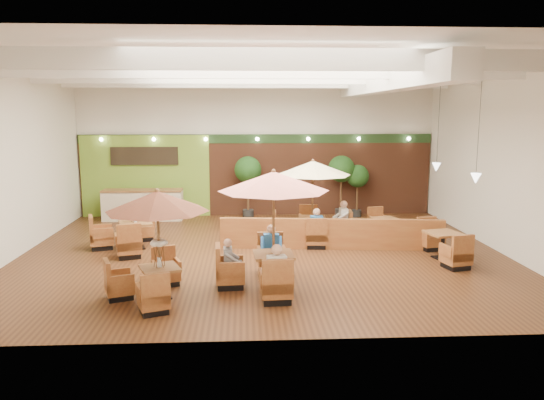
{
  "coord_description": "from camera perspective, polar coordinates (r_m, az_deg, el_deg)",
  "views": [
    {
      "loc": [
        -0.52,
        -15.05,
        4.09
      ],
      "look_at": [
        0.3,
        0.5,
        1.5
      ],
      "focal_mm": 35.0,
      "sensor_mm": 36.0,
      "label": 1
    }
  ],
  "objects": [
    {
      "name": "diner_3",
      "position": [
        16.13,
        4.79,
        -2.56
      ],
      "size": [
        0.37,
        0.29,
        0.77
      ],
      "rotation": [
        0.0,
        0.0,
        -0.0
      ],
      "color": "#2866AF",
      "rests_on": "ground"
    },
    {
      "name": "diner_0",
      "position": [
        11.54,
        0.46,
        -7.26
      ],
      "size": [
        0.44,
        0.37,
        0.84
      ],
      "rotation": [
        0.0,
        0.0,
        0.14
      ],
      "color": "white",
      "rests_on": "ground"
    },
    {
      "name": "topiary_0",
      "position": [
        20.48,
        -2.61,
        3.01
      ],
      "size": [
        1.04,
        1.04,
        2.41
      ],
      "color": "black",
      "rests_on": "ground"
    },
    {
      "name": "service_counter",
      "position": [
        20.82,
        -13.72,
        -0.52
      ],
      "size": [
        3.0,
        0.75,
        1.18
      ],
      "color": "beige",
      "rests_on": "ground"
    },
    {
      "name": "table_2",
      "position": [
        16.89,
        4.4,
        1.59
      ],
      "size": [
        2.6,
        2.6,
        2.63
      ],
      "rotation": [
        0.0,
        0.0,
        -0.09
      ],
      "color": "brown",
      "rests_on": "ground"
    },
    {
      "name": "diner_4",
      "position": [
        17.2,
        7.53,
        -1.77
      ],
      "size": [
        0.32,
        0.4,
        0.83
      ],
      "rotation": [
        0.0,
        0.0,
        1.58
      ],
      "color": "white",
      "rests_on": "ground"
    },
    {
      "name": "table_4",
      "position": [
        15.74,
        17.88,
        -4.71
      ],
      "size": [
        1.04,
        2.68,
        0.96
      ],
      "rotation": [
        0.0,
        0.0,
        0.23
      ],
      "color": "brown",
      "rests_on": "ground"
    },
    {
      "name": "topiary_2",
      "position": [
        20.98,
        9.18,
        2.33
      ],
      "size": [
        0.89,
        0.89,
        2.06
      ],
      "color": "black",
      "rests_on": "ground"
    },
    {
      "name": "room",
      "position": [
        16.29,
        -0.32,
        7.82
      ],
      "size": [
        14.04,
        14.0,
        5.52
      ],
      "color": "#381E0F",
      "rests_on": "ground"
    },
    {
      "name": "table_0",
      "position": [
        11.81,
        -12.43,
        -2.14
      ],
      "size": [
        2.41,
        2.56,
        2.47
      ],
      "rotation": [
        0.0,
        0.0,
        0.37
      ],
      "color": "brown",
      "rests_on": "ground"
    },
    {
      "name": "topiary_1",
      "position": [
        20.83,
        7.47,
        3.07
      ],
      "size": [
        1.04,
        1.04,
        2.42
      ],
      "color": "black",
      "rests_on": "ground"
    },
    {
      "name": "diner_1",
      "position": [
        13.52,
        -0.07,
        -4.82
      ],
      "size": [
        0.4,
        0.32,
        0.8
      ],
      "rotation": [
        0.0,
        0.0,
        3.1
      ],
      "color": "#2866AF",
      "rests_on": "ground"
    },
    {
      "name": "table_3",
      "position": [
        16.63,
        -15.36,
        -3.5
      ],
      "size": [
        2.03,
        2.9,
        1.59
      ],
      "rotation": [
        0.0,
        0.0,
        0.3
      ],
      "color": "brown",
      "rests_on": "ground"
    },
    {
      "name": "diner_2",
      "position": [
        12.53,
        -4.55,
        -6.17
      ],
      "size": [
        0.29,
        0.36,
        0.72
      ],
      "rotation": [
        0.0,
        0.0,
        4.76
      ],
      "color": "gray",
      "rests_on": "ground"
    },
    {
      "name": "table_1",
      "position": [
        12.25,
        -0.16,
        -0.35
      ],
      "size": [
        2.68,
        2.76,
        2.8
      ],
      "rotation": [
        0.0,
        0.0,
        0.06
      ],
      "color": "brown",
      "rests_on": "ground"
    },
    {
      "name": "table_5",
      "position": [
        17.63,
        12.06,
        -3.07
      ],
      "size": [
        0.95,
        2.44,
        0.87
      ],
      "rotation": [
        0.0,
        0.0,
        0.25
      ],
      "color": "brown",
      "rests_on": "ground"
    },
    {
      "name": "booth_divider",
      "position": [
        16.08,
        6.41,
        -3.65
      ],
      "size": [
        6.71,
        0.85,
        0.93
      ],
      "primitive_type": "cube",
      "rotation": [
        0.0,
        0.0,
        -0.1
      ],
      "color": "brown",
      "rests_on": "ground"
    }
  ]
}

